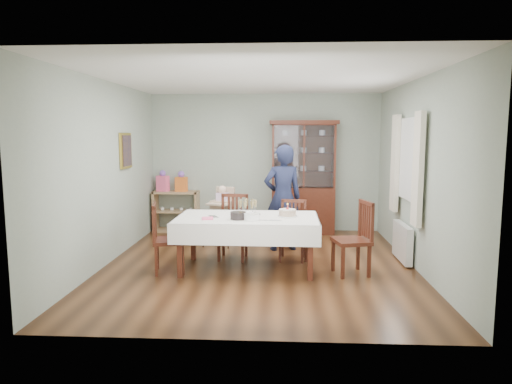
# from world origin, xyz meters

# --- Properties ---
(floor) EXTENTS (5.00, 5.00, 0.00)m
(floor) POSITION_xyz_m (0.00, 0.00, 0.00)
(floor) COLOR #593319
(floor) RESTS_ON ground
(room_shell) EXTENTS (5.00, 5.00, 5.00)m
(room_shell) POSITION_xyz_m (0.00, 0.53, 1.70)
(room_shell) COLOR #9EAA99
(room_shell) RESTS_ON floor
(dining_table) EXTENTS (2.01, 1.18, 0.76)m
(dining_table) POSITION_xyz_m (-0.15, -0.22, 0.38)
(dining_table) COLOR #4A1E12
(dining_table) RESTS_ON floor
(china_cabinet) EXTENTS (1.30, 0.48, 2.18)m
(china_cabinet) POSITION_xyz_m (0.75, 2.26, 1.12)
(china_cabinet) COLOR #4A1E12
(china_cabinet) RESTS_ON floor
(sideboard) EXTENTS (0.90, 0.38, 0.80)m
(sideboard) POSITION_xyz_m (-1.75, 2.28, 0.40)
(sideboard) COLOR tan
(sideboard) RESTS_ON floor
(picture_frame) EXTENTS (0.04, 0.48, 0.58)m
(picture_frame) POSITION_xyz_m (-2.22, 0.80, 1.65)
(picture_frame) COLOR gold
(picture_frame) RESTS_ON room_shell
(window) EXTENTS (0.04, 1.02, 1.22)m
(window) POSITION_xyz_m (2.22, 0.30, 1.55)
(window) COLOR white
(window) RESTS_ON room_shell
(curtain_left) EXTENTS (0.07, 0.30, 1.55)m
(curtain_left) POSITION_xyz_m (2.16, -0.32, 1.45)
(curtain_left) COLOR silver
(curtain_left) RESTS_ON room_shell
(curtain_right) EXTENTS (0.07, 0.30, 1.55)m
(curtain_right) POSITION_xyz_m (2.16, 0.92, 1.45)
(curtain_right) COLOR silver
(curtain_right) RESTS_ON room_shell
(radiator) EXTENTS (0.10, 0.80, 0.55)m
(radiator) POSITION_xyz_m (2.16, 0.30, 0.30)
(radiator) COLOR white
(radiator) RESTS_ON floor
(chair_far_left) EXTENTS (0.47, 0.47, 0.99)m
(chair_far_left) POSITION_xyz_m (-0.42, 0.32, 0.29)
(chair_far_left) COLOR #4A1E12
(chair_far_left) RESTS_ON floor
(chair_far_right) EXTENTS (0.45, 0.45, 0.91)m
(chair_far_right) POSITION_xyz_m (0.50, 0.31, 0.27)
(chair_far_right) COLOR #4A1E12
(chair_far_right) RESTS_ON floor
(chair_end_left) EXTENTS (0.52, 0.52, 0.97)m
(chair_end_left) POSITION_xyz_m (-1.25, -0.42, 0.29)
(chair_end_left) COLOR #4A1E12
(chair_end_left) RESTS_ON floor
(chair_end_right) EXTENTS (0.55, 0.55, 1.01)m
(chair_end_right) POSITION_xyz_m (1.30, -0.38, 0.30)
(chair_end_right) COLOR #4A1E12
(chair_end_right) RESTS_ON floor
(woman) EXTENTS (0.72, 0.57, 1.75)m
(woman) POSITION_xyz_m (0.35, 0.91, 0.87)
(woman) COLOR black
(woman) RESTS_ON floor
(high_chair) EXTENTS (0.58, 0.58, 1.04)m
(high_chair) POSITION_xyz_m (-0.69, 1.17, 0.41)
(high_chair) COLOR black
(high_chair) RESTS_ON floor
(champagne_tray) EXTENTS (0.38, 0.38, 0.23)m
(champagne_tray) POSITION_xyz_m (-0.16, -0.11, 0.83)
(champagne_tray) COLOR silver
(champagne_tray) RESTS_ON dining_table
(birthday_cake) EXTENTS (0.28, 0.28, 0.19)m
(birthday_cake) POSITION_xyz_m (0.41, -0.18, 0.81)
(birthday_cake) COLOR white
(birthday_cake) RESTS_ON dining_table
(plate_stack_dark) EXTENTS (0.22, 0.22, 0.10)m
(plate_stack_dark) POSITION_xyz_m (-0.27, -0.42, 0.81)
(plate_stack_dark) COLOR black
(plate_stack_dark) RESTS_ON dining_table
(plate_stack_white) EXTENTS (0.27, 0.27, 0.09)m
(plate_stack_white) POSITION_xyz_m (-0.08, -0.47, 0.81)
(plate_stack_white) COLOR white
(plate_stack_white) RESTS_ON dining_table
(napkin_stack) EXTENTS (0.18, 0.18, 0.02)m
(napkin_stack) POSITION_xyz_m (-0.69, -0.43, 0.77)
(napkin_stack) COLOR #FF5D8B
(napkin_stack) RESTS_ON dining_table
(cutlery) EXTENTS (0.19, 0.21, 0.01)m
(cutlery) POSITION_xyz_m (-0.67, -0.26, 0.77)
(cutlery) COLOR silver
(cutlery) RESTS_ON dining_table
(cake_knife) EXTENTS (0.29, 0.04, 0.01)m
(cake_knife) POSITION_xyz_m (0.18, -0.50, 0.77)
(cake_knife) COLOR silver
(cake_knife) RESTS_ON dining_table
(gift_bag_pink) EXTENTS (0.26, 0.21, 0.42)m
(gift_bag_pink) POSITION_xyz_m (-2.00, 2.26, 0.98)
(gift_bag_pink) COLOR #FF5D8B
(gift_bag_pink) RESTS_ON sideboard
(gift_bag_orange) EXTENTS (0.23, 0.18, 0.40)m
(gift_bag_orange) POSITION_xyz_m (-1.63, 2.26, 0.98)
(gift_bag_orange) COLOR orange
(gift_bag_orange) RESTS_ON sideboard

